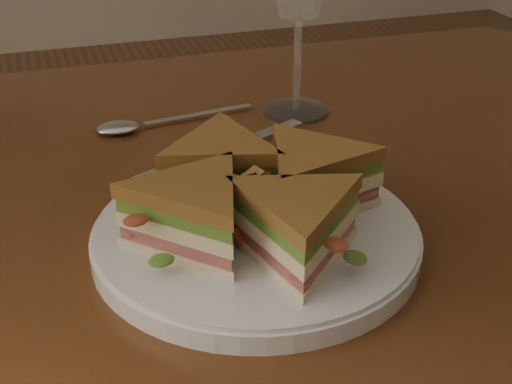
% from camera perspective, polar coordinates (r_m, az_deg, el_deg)
% --- Properties ---
extents(table, '(1.20, 0.80, 0.75)m').
position_cam_1_polar(table, '(0.71, -5.35, -7.16)').
color(table, '#391C0D').
rests_on(table, ground).
extents(plate, '(0.26, 0.26, 0.02)m').
position_cam_1_polar(plate, '(0.58, 0.00, -3.67)').
color(plate, silver).
rests_on(plate, table).
extents(sandwich_wedges, '(0.25, 0.25, 0.06)m').
position_cam_1_polar(sandwich_wedges, '(0.56, 0.00, -0.45)').
color(sandwich_wedges, beige).
rests_on(sandwich_wedges, plate).
extents(crisps_mound, '(0.09, 0.09, 0.05)m').
position_cam_1_polar(crisps_mound, '(0.56, 0.00, -0.81)').
color(crisps_mound, '#CF541A').
rests_on(crisps_mound, plate).
extents(spoon, '(0.18, 0.04, 0.01)m').
position_cam_1_polar(spoon, '(0.80, -9.39, 5.30)').
color(spoon, silver).
rests_on(spoon, table).
extents(knife, '(0.20, 0.10, 0.00)m').
position_cam_1_polar(knife, '(0.73, -3.08, 3.18)').
color(knife, silver).
rests_on(knife, table).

